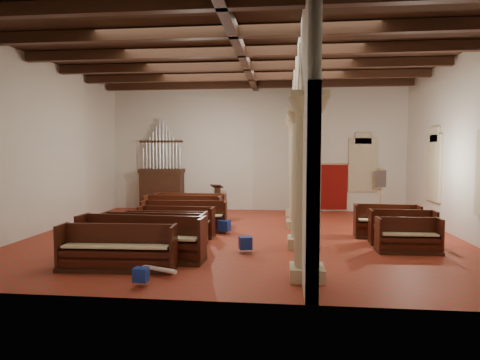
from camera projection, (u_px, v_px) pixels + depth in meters
name	position (u px, v px, depth m)	size (l,w,h in m)	color
floor	(244.00, 235.00, 13.46)	(14.00, 14.00, 0.00)	maroon
ceiling	(244.00, 54.00, 13.05)	(14.00, 14.00, 0.00)	#331E11
wall_back	(256.00, 148.00, 19.21)	(14.00, 0.02, 6.00)	beige
wall_front	(214.00, 141.00, 7.30)	(14.00, 0.02, 6.00)	beige
wall_left	(45.00, 146.00, 13.98)	(0.02, 12.00, 6.00)	beige
wall_right	(467.00, 146.00, 12.53)	(0.02, 12.00, 6.00)	beige
ceiling_beams	(244.00, 59.00, 13.06)	(13.80, 11.80, 0.30)	#351C11
arcade	(299.00, 129.00, 13.03)	(0.90, 11.90, 6.00)	beige
window_right_b	(435.00, 168.00, 15.07)	(0.03, 1.00, 2.20)	#3A835E
window_back	(362.00, 165.00, 18.73)	(1.00, 0.03, 2.20)	#3A835E
pipe_organ	(162.00, 182.00, 19.29)	(2.10, 0.85, 4.40)	#351C11
lectern	(217.00, 200.00, 19.06)	(0.60, 0.62, 1.28)	#3D2513
dossal_curtain	(330.00, 187.00, 18.90)	(1.80, 0.07, 2.17)	maroon
processional_banner	(380.00, 197.00, 18.03)	(0.49, 0.62, 2.14)	#351C11
hymnal_box_a	(141.00, 275.00, 8.35)	(0.29, 0.24, 0.29)	navy
hymnal_box_b	(245.00, 243.00, 11.14)	(0.35, 0.28, 0.35)	navy
hymnal_box_c	(224.00, 226.00, 13.72)	(0.37, 0.30, 0.37)	#163D9A
tube_heater_a	(158.00, 269.00, 9.06)	(0.10, 0.10, 1.01)	silver
tube_heater_b	(174.00, 253.00, 10.44)	(0.09, 0.09, 0.93)	white
nave_pew_0	(117.00, 255.00, 9.50)	(2.81, 0.83, 1.08)	#351C11
nave_pew_1	(141.00, 246.00, 10.35)	(3.38, 0.96, 1.15)	#351C11
nave_pew_2	(152.00, 240.00, 11.17)	(2.92, 0.78, 1.09)	#351C11
nave_pew_3	(165.00, 234.00, 12.10)	(2.57, 0.70, 1.01)	#351C11
nave_pew_4	(176.00, 227.00, 13.21)	(2.53, 0.74, 1.00)	#351C11
nave_pew_5	(184.00, 221.00, 14.13)	(3.02, 0.83, 1.08)	#351C11
nave_pew_6	(183.00, 216.00, 15.20)	(2.97, 0.85, 1.15)	#351C11
nave_pew_7	(190.00, 211.00, 16.42)	(2.93, 0.76, 1.10)	#351C11
aisle_pew_0	(408.00, 241.00, 11.14)	(1.74, 0.70, 0.98)	#351C11
aisle_pew_1	(402.00, 233.00, 12.13)	(1.94, 0.79, 1.04)	#351C11
aisle_pew_2	(387.00, 227.00, 13.06)	(2.08, 0.82, 1.09)	#351C11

